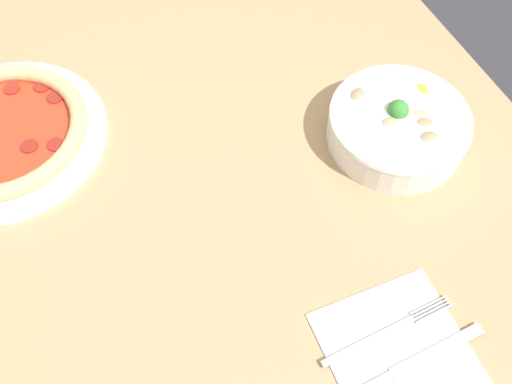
{
  "coord_description": "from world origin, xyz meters",
  "views": [
    {
      "loc": [
        0.56,
        -0.11,
        1.43
      ],
      "look_at": [
        0.15,
        0.06,
        0.76
      ],
      "focal_mm": 40.0,
      "sensor_mm": 36.0,
      "label": 1
    }
  ],
  "objects_px": {
    "pizza": "(2,133)",
    "fork": "(386,332)",
    "bowl": "(398,125)",
    "knife": "(401,370)"
  },
  "relations": [
    {
      "from": "pizza",
      "to": "fork",
      "type": "relative_size",
      "value": 1.67
    },
    {
      "from": "pizza",
      "to": "knife",
      "type": "distance_m",
      "value": 0.66
    },
    {
      "from": "bowl",
      "to": "knife",
      "type": "height_order",
      "value": "bowl"
    },
    {
      "from": "bowl",
      "to": "knife",
      "type": "xyz_separation_m",
      "value": [
        0.31,
        -0.18,
        -0.03
      ]
    },
    {
      "from": "bowl",
      "to": "knife",
      "type": "bearing_deg",
      "value": -29.36
    },
    {
      "from": "fork",
      "to": "bowl",
      "type": "bearing_deg",
      "value": 54.61
    },
    {
      "from": "pizza",
      "to": "bowl",
      "type": "height_order",
      "value": "bowl"
    },
    {
      "from": "bowl",
      "to": "fork",
      "type": "height_order",
      "value": "bowl"
    },
    {
      "from": "pizza",
      "to": "bowl",
      "type": "xyz_separation_m",
      "value": [
        0.23,
        0.55,
        0.01
      ]
    },
    {
      "from": "pizza",
      "to": "bowl",
      "type": "distance_m",
      "value": 0.6
    }
  ]
}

